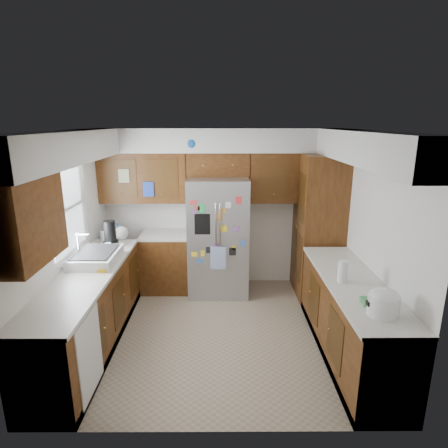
% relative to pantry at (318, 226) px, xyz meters
% --- Properties ---
extents(floor, '(3.60, 3.60, 0.00)m').
position_rel_pantry_xyz_m(floor, '(-1.50, -1.15, -1.07)').
color(floor, gray).
rests_on(floor, ground).
extents(room_shell, '(3.64, 3.24, 2.52)m').
position_rel_pantry_xyz_m(room_shell, '(-1.61, -0.79, 0.75)').
color(room_shell, silver).
rests_on(room_shell, ground).
extents(left_counter_run, '(1.36, 3.20, 0.92)m').
position_rel_pantry_xyz_m(left_counter_run, '(-2.86, -1.12, -0.65)').
color(left_counter_run, '#3D1F0B').
rests_on(left_counter_run, ground).
extents(right_counter_run, '(0.63, 2.25, 0.92)m').
position_rel_pantry_xyz_m(right_counter_run, '(0.00, -1.62, -0.65)').
color(right_counter_run, '#3D1F0B').
rests_on(right_counter_run, ground).
extents(pantry, '(0.60, 0.90, 2.15)m').
position_rel_pantry_xyz_m(pantry, '(0.00, 0.00, 0.00)').
color(pantry, '#3D1F0B').
rests_on(pantry, ground).
extents(fridge, '(0.90, 0.79, 1.80)m').
position_rel_pantry_xyz_m(fridge, '(-1.50, 0.05, -0.17)').
color(fridge, '#949499').
rests_on(fridge, ground).
extents(bridge_cabinet, '(0.96, 0.34, 0.35)m').
position_rel_pantry_xyz_m(bridge_cabinet, '(-1.50, 0.28, 0.90)').
color(bridge_cabinet, '#3D1F0B').
rests_on(bridge_cabinet, fridge).
extents(fridge_top_items, '(0.96, 0.37, 0.28)m').
position_rel_pantry_xyz_m(fridge_top_items, '(-1.53, 0.24, 1.20)').
color(fridge_top_items, '#144E99').
rests_on(fridge_top_items, bridge_cabinet).
extents(sink_assembly, '(0.52, 0.72, 0.37)m').
position_rel_pantry_xyz_m(sink_assembly, '(-3.00, -1.05, -0.09)').
color(sink_assembly, silver).
rests_on(sink_assembly, left_counter_run).
extents(left_counter_clutter, '(0.35, 0.79, 0.38)m').
position_rel_pantry_xyz_m(left_counter_clutter, '(-2.98, -0.30, -0.02)').
color(left_counter_clutter, black).
rests_on(left_counter_clutter, left_counter_run).
extents(rice_cooker, '(0.29, 0.28, 0.24)m').
position_rel_pantry_xyz_m(rice_cooker, '(-0.00, -2.38, -0.03)').
color(rice_cooker, white).
rests_on(rice_cooker, right_counter_run).
extents(paper_towel, '(0.11, 0.11, 0.24)m').
position_rel_pantry_xyz_m(paper_towel, '(-0.14, -1.66, -0.04)').
color(paper_towel, white).
rests_on(paper_towel, right_counter_run).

